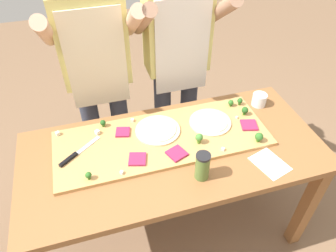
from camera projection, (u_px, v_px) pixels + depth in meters
ground_plane at (172, 227)px, 2.21m from camera, size 8.00×8.00×0.00m
prep_table at (173, 163)px, 1.76m from camera, size 1.63×0.75×0.78m
cutting_board at (163, 139)px, 1.74m from camera, size 1.18×0.44×0.02m
chefs_knife at (75, 155)px, 1.63m from camera, size 0.23×0.18×0.02m
pizza_whole_white_garlic at (210, 122)px, 1.82m from camera, size 0.24×0.24×0.02m
pizza_whole_cheese_artichoke at (158, 130)px, 1.77m from camera, size 0.25×0.25×0.02m
pizza_slice_far_left at (137, 159)px, 1.60m from camera, size 0.11×0.11×0.01m
pizza_slice_near_left at (176, 153)px, 1.63m from camera, size 0.12×0.12×0.01m
pizza_slice_far_right at (249, 125)px, 1.80m from camera, size 0.11×0.11×0.01m
pizza_slice_center at (123, 132)px, 1.76m from camera, size 0.09×0.09×0.01m
broccoli_floret_center_left at (259, 137)px, 1.69m from camera, size 0.04×0.04×0.06m
broccoli_floret_center_right at (240, 101)px, 1.93m from camera, size 0.03×0.03×0.05m
broccoli_floret_back_left at (231, 103)px, 1.92m from camera, size 0.03×0.03×0.04m
broccoli_floret_front_mid at (88, 175)px, 1.50m from camera, size 0.03×0.03×0.04m
broccoli_floret_back_mid at (103, 123)px, 1.78m from camera, size 0.03×0.03×0.04m
broccoli_floret_back_right at (199, 138)px, 1.68m from camera, size 0.04×0.04×0.06m
broccoli_floret_front_right at (245, 110)px, 1.86m from camera, size 0.04×0.04×0.05m
cheese_crumble_a at (237, 117)px, 1.85m from camera, size 0.02×0.02×0.01m
cheese_crumble_b at (97, 132)px, 1.75m from camera, size 0.03×0.03×0.02m
cheese_crumble_c at (122, 172)px, 1.54m from camera, size 0.02×0.02×0.02m
cheese_crumble_d at (58, 133)px, 1.74m from camera, size 0.03×0.03×0.02m
cheese_crumble_e at (132, 120)px, 1.83m from camera, size 0.02×0.02×0.02m
cheese_crumble_f at (223, 149)px, 1.65m from camera, size 0.02×0.02×0.02m
flour_cup at (259, 100)px, 1.96m from camera, size 0.09×0.09×0.08m
sauce_jar at (202, 166)px, 1.50m from camera, size 0.07×0.07×0.15m
recipe_note at (270, 164)px, 1.61m from camera, size 0.18×0.21×0.00m
cook_left at (97, 67)px, 1.92m from camera, size 0.54×0.39×1.67m
cook_right at (177, 55)px, 2.03m from camera, size 0.54×0.39×1.67m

